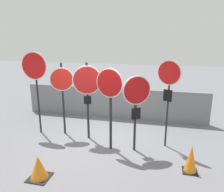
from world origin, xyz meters
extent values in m
plane|color=slate|center=(0.00, 0.00, 0.00)|extent=(40.00, 40.00, 0.00)
cube|color=slate|center=(0.00, 2.16, 0.60)|extent=(7.15, 0.12, 1.20)
cylinder|color=black|center=(-2.06, 0.24, 1.22)|extent=(0.06, 0.06, 2.45)
cylinder|color=white|center=(-2.06, 0.18, 2.24)|extent=(0.87, 0.04, 0.87)
cylinder|color=red|center=(-2.06, 0.17, 2.24)|extent=(0.81, 0.03, 0.81)
cylinder|color=black|center=(-1.24, 0.34, 1.17)|extent=(0.07, 0.07, 2.34)
cylinder|color=white|center=(-1.21, 0.29, 1.84)|extent=(0.69, 0.31, 0.74)
cylinder|color=red|center=(-1.21, 0.27, 1.84)|extent=(0.64, 0.28, 0.68)
cylinder|color=black|center=(-0.35, 0.19, 1.19)|extent=(0.07, 0.07, 2.39)
cylinder|color=white|center=(-0.34, 0.13, 1.88)|extent=(0.83, 0.27, 0.86)
cylinder|color=red|center=(-0.33, 0.12, 1.88)|extent=(0.78, 0.25, 0.80)
cube|color=black|center=(-0.34, 0.13, 1.27)|extent=(0.22, 0.09, 0.25)
cylinder|color=black|center=(0.49, -0.31, 1.07)|extent=(0.07, 0.07, 2.15)
cylinder|color=white|center=(0.47, -0.37, 1.93)|extent=(0.77, 0.23, 0.79)
cylinder|color=#AD0F0F|center=(0.47, -0.39, 1.93)|extent=(0.71, 0.22, 0.73)
cylinder|color=black|center=(1.16, -0.25, 0.97)|extent=(0.07, 0.07, 1.94)
cylinder|color=white|center=(1.18, -0.30, 1.75)|extent=(0.69, 0.40, 0.78)
cylinder|color=#AD0F0F|center=(1.19, -0.31, 1.75)|extent=(0.64, 0.37, 0.72)
cube|color=black|center=(1.18, -0.30, 1.11)|extent=(0.24, 0.14, 0.32)
cylinder|color=black|center=(2.01, 0.21, 1.21)|extent=(0.05, 0.05, 2.42)
cylinder|color=white|center=(1.99, 0.16, 2.17)|extent=(0.63, 0.31, 0.68)
cylinder|color=red|center=(1.98, 0.14, 2.17)|extent=(0.57, 0.28, 0.62)
cube|color=black|center=(1.99, 0.16, 1.54)|extent=(0.24, 0.13, 0.33)
cube|color=black|center=(-0.77, -2.02, 0.01)|extent=(0.48, 0.48, 0.02)
cone|color=orange|center=(-0.77, -2.02, 0.28)|extent=(0.40, 0.40, 0.52)
cube|color=black|center=(2.58, -0.98, 0.01)|extent=(0.35, 0.35, 0.02)
cone|color=orange|center=(2.58, -0.98, 0.35)|extent=(0.29, 0.29, 0.65)
camera|label=1|loc=(1.81, -5.84, 3.09)|focal=35.00mm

